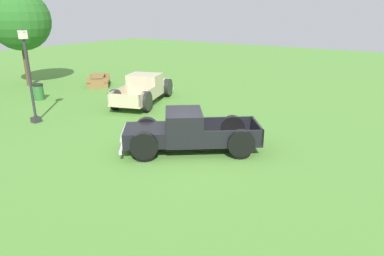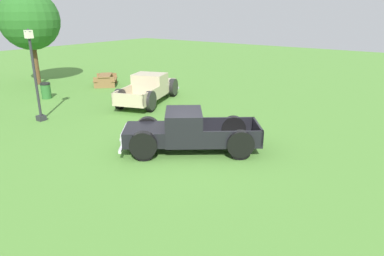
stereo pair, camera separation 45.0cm
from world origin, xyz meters
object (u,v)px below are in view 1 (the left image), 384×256
pickup_truck_foreground (182,132)px  oak_tree_east (20,20)px  trash_can (39,92)px  lamp_post_near (29,75)px  picnic_table (98,79)px  pickup_truck_behind_left (146,88)px

pickup_truck_foreground → oak_tree_east: size_ratio=0.80×
trash_can → lamp_post_near: bearing=-125.0°
lamp_post_near → trash_can: (2.64, 3.78, -1.77)m
pickup_truck_foreground → picnic_table: (6.15, 11.56, -0.25)m
pickup_truck_foreground → pickup_truck_behind_left: (4.87, 6.08, 0.03)m
picnic_table → pickup_truck_foreground: bearing=-118.0°
lamp_post_near → pickup_truck_behind_left: bearing=-16.2°
pickup_truck_foreground → trash_can: size_ratio=5.39×
picnic_table → trash_can: trash_can is taller
oak_tree_east → picnic_table: bearing=-60.0°
lamp_post_near → picnic_table: size_ratio=1.84×
pickup_truck_behind_left → lamp_post_near: 6.33m
picnic_table → oak_tree_east: size_ratio=0.36×
pickup_truck_behind_left → pickup_truck_foreground: bearing=-128.7°
trash_can → oak_tree_east: oak_tree_east is taller
picnic_table → pickup_truck_behind_left: bearing=-103.2°
lamp_post_near → oak_tree_east: (4.70, 8.10, 2.16)m
lamp_post_near → oak_tree_east: oak_tree_east is taller
trash_can → pickup_truck_behind_left: bearing=-59.2°
pickup_truck_foreground → trash_can: bearing=82.2°
oak_tree_east → lamp_post_near: bearing=-120.1°
oak_tree_east → trash_can: bearing=-115.4°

